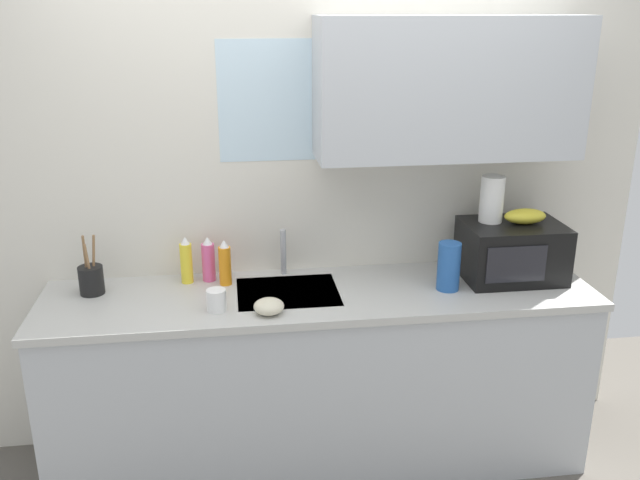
% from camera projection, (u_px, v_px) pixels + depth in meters
% --- Properties ---
extents(kitchen_wall_assembly, '(3.29, 0.42, 2.50)m').
position_uv_depth(kitchen_wall_assembly, '(339.00, 174.00, 3.27)').
color(kitchen_wall_assembly, silver).
rests_on(kitchen_wall_assembly, ground).
extents(counter_unit, '(2.52, 0.63, 0.90)m').
position_uv_depth(counter_unit, '(319.00, 376.00, 3.27)').
color(counter_unit, '#B2B7BC').
rests_on(counter_unit, ground).
extents(sink_faucet, '(0.03, 0.03, 0.23)m').
position_uv_depth(sink_faucet, '(283.00, 252.00, 3.29)').
color(sink_faucet, '#B2B5BA').
rests_on(sink_faucet, counter_unit).
extents(microwave, '(0.46, 0.35, 0.27)m').
position_uv_depth(microwave, '(512.00, 251.00, 3.24)').
color(microwave, black).
rests_on(microwave, counter_unit).
extents(banana_bunch, '(0.20, 0.11, 0.07)m').
position_uv_depth(banana_bunch, '(525.00, 216.00, 3.19)').
color(banana_bunch, gold).
rests_on(banana_bunch, microwave).
extents(paper_towel_roll, '(0.11, 0.11, 0.22)m').
position_uv_depth(paper_towel_roll, '(492.00, 199.00, 3.20)').
color(paper_towel_roll, white).
rests_on(paper_towel_roll, microwave).
extents(dish_soap_bottle_orange, '(0.06, 0.06, 0.22)m').
position_uv_depth(dish_soap_bottle_orange, '(225.00, 264.00, 3.17)').
color(dish_soap_bottle_orange, orange).
rests_on(dish_soap_bottle_orange, counter_unit).
extents(dish_soap_bottle_pink, '(0.06, 0.06, 0.22)m').
position_uv_depth(dish_soap_bottle_pink, '(208.00, 260.00, 3.22)').
color(dish_soap_bottle_pink, '#E55999').
rests_on(dish_soap_bottle_pink, counter_unit).
extents(dish_soap_bottle_yellow, '(0.06, 0.06, 0.23)m').
position_uv_depth(dish_soap_bottle_yellow, '(186.00, 261.00, 3.19)').
color(dish_soap_bottle_yellow, yellow).
rests_on(dish_soap_bottle_yellow, counter_unit).
extents(cereal_canister, '(0.10, 0.10, 0.22)m').
position_uv_depth(cereal_canister, '(449.00, 266.00, 3.11)').
color(cereal_canister, '#2659A5').
rests_on(cereal_canister, counter_unit).
extents(mug_white, '(0.08, 0.08, 0.09)m').
position_uv_depth(mug_white, '(216.00, 300.00, 2.92)').
color(mug_white, white).
rests_on(mug_white, counter_unit).
extents(utensil_crock, '(0.11, 0.11, 0.28)m').
position_uv_depth(utensil_crock, '(91.00, 279.00, 3.08)').
color(utensil_crock, black).
rests_on(utensil_crock, counter_unit).
extents(small_bowl, '(0.13, 0.13, 0.06)m').
position_uv_depth(small_bowl, '(269.00, 306.00, 2.89)').
color(small_bowl, beige).
rests_on(small_bowl, counter_unit).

